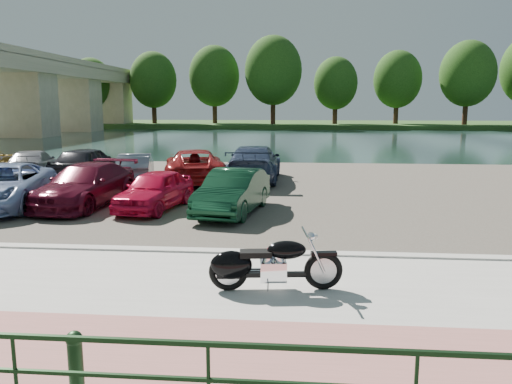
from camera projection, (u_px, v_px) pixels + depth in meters
ground at (249, 290)px, 8.95m from camera, size 200.00×200.00×0.00m
promenade at (243, 310)px, 7.96m from camera, size 60.00×6.00×0.10m
pink_path at (230, 353)px, 6.48m from camera, size 60.00×2.00×0.01m
kerb at (258, 254)px, 10.90m from camera, size 60.00×0.30×0.14m
parking_lot at (277, 189)px, 19.74m from camera, size 60.00×18.00×0.04m
river at (290, 140)px, 48.21m from camera, size 120.00×40.00×0.00m
far_bank at (294, 124)px, 79.57m from camera, size 120.00×24.00×0.60m
bridge at (15, 83)px, 50.65m from camera, size 7.00×56.00×8.55m
railing at (208, 362)px, 4.89m from camera, size 24.04×0.05×0.90m
bollards at (61, 363)px, 5.36m from camera, size 10.68×0.18×0.81m
far_trees at (325, 76)px, 71.87m from camera, size 70.25×10.68×12.52m
motorcycle at (263, 264)px, 8.61m from camera, size 2.33×0.75×1.05m
car_2 at (2, 186)px, 15.82m from camera, size 3.32×5.40×1.40m
car_3 at (86, 185)px, 16.18m from camera, size 2.35×4.85×1.36m
car_4 at (155, 190)px, 15.65m from camera, size 2.03×3.81×1.23m
car_5 at (233, 192)px, 15.06m from camera, size 2.03×4.18×1.32m
car_7 at (33, 164)px, 22.38m from camera, size 3.00×4.69×1.27m
car_8 at (87, 163)px, 21.68m from camera, size 1.95×4.45×1.49m
car_9 at (136, 168)px, 21.17m from camera, size 2.16×3.98×1.24m
car_10 at (195, 166)px, 20.93m from camera, size 3.53×5.58×1.43m
car_11 at (254, 163)px, 21.62m from camera, size 2.18×5.31×1.54m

